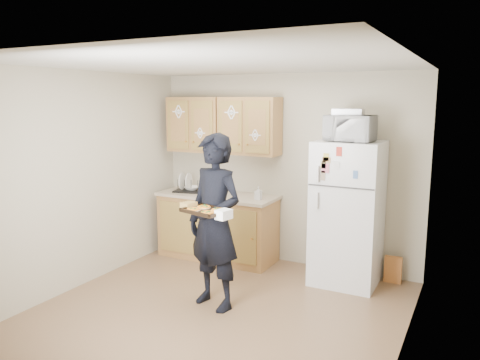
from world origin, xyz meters
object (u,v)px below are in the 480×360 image
dish_rack (191,185)px  person (215,222)px  baking_tray (206,211)px  microwave (350,128)px  refrigerator (347,213)px

dish_rack → person: bearing=-48.9°
person → dish_rack: 1.78m
baking_tray → dish_rack: baking_tray is taller
baking_tray → microwave: size_ratio=0.79×
person → baking_tray: person is taller
microwave → dish_rack: 2.39m
baking_tray → microwave: 1.97m
person → baking_tray: (0.07, -0.29, 0.18)m
microwave → dish_rack: (-2.22, 0.10, -0.86)m
microwave → person: bearing=-127.1°
refrigerator → microwave: bearing=-88.0°
refrigerator → microwave: size_ratio=3.19×
person → dish_rack: size_ratio=4.17×
refrigerator → dish_rack: bearing=178.8°
microwave → dish_rack: bearing=-179.2°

